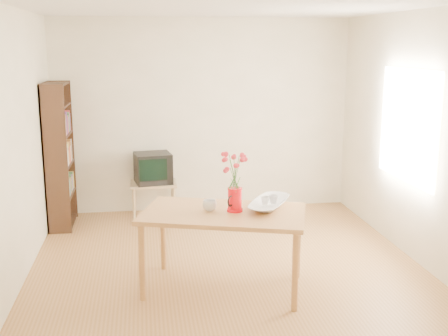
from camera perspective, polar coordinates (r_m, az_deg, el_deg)
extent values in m
plane|color=brown|center=(5.80, 0.44, -10.33)|extent=(4.50, 4.50, 0.00)
plane|color=white|center=(5.36, 0.48, 16.23)|extent=(4.50, 4.50, 0.00)
plane|color=beige|center=(7.64, -2.13, 5.32)|extent=(4.00, 0.00, 4.00)
plane|color=beige|center=(3.29, 6.49, -4.38)|extent=(4.00, 0.00, 4.00)
plane|color=beige|center=(5.50, -20.61, 1.73)|extent=(0.00, 4.50, 4.50)
plane|color=beige|center=(6.07, 19.50, 2.75)|extent=(0.00, 4.50, 4.50)
plane|color=white|center=(6.31, 18.15, 4.11)|extent=(0.00, 1.30, 1.30)
cube|color=#9D6735|center=(5.15, -0.06, -4.66)|extent=(1.66, 1.25, 0.04)
cylinder|color=#9D6735|center=(5.10, -8.35, -9.47)|extent=(0.06, 0.06, 0.71)
cylinder|color=#9D6735|center=(4.88, 7.24, -10.44)|extent=(0.06, 0.06, 0.71)
cylinder|color=#9D6735|center=(5.75, -6.20, -6.85)|extent=(0.06, 0.06, 0.71)
cylinder|color=#9D6735|center=(5.56, 7.51, -7.56)|extent=(0.06, 0.06, 0.71)
cube|color=tan|center=(7.48, -7.18, -1.59)|extent=(0.60, 0.45, 0.03)
cylinder|color=tan|center=(7.36, -9.13, -3.74)|extent=(0.04, 0.04, 0.43)
cylinder|color=tan|center=(7.37, -5.08, -3.61)|extent=(0.04, 0.04, 0.43)
cylinder|color=tan|center=(7.72, -9.10, -2.98)|extent=(0.04, 0.04, 0.43)
cylinder|color=tan|center=(7.72, -5.24, -2.85)|extent=(0.04, 0.04, 0.43)
cube|color=black|center=(6.91, -16.75, 0.68)|extent=(0.28, 0.02, 1.80)
cube|color=black|center=(7.57, -16.04, 1.71)|extent=(0.28, 0.03, 1.80)
cube|color=black|center=(7.26, -17.41, 1.18)|extent=(0.02, 0.70, 1.80)
cube|color=black|center=(7.45, -15.97, -5.28)|extent=(0.27, 0.65, 0.02)
cube|color=black|center=(7.35, -16.14, -2.61)|extent=(0.27, 0.65, 0.02)
cube|color=black|center=(7.26, -16.32, 0.29)|extent=(0.27, 0.65, 0.02)
cube|color=black|center=(7.20, -16.50, 3.25)|extent=(0.27, 0.65, 0.02)
cube|color=black|center=(7.15, -16.68, 6.10)|extent=(0.27, 0.65, 0.02)
cube|color=black|center=(7.13, -16.81, 8.17)|extent=(0.27, 0.65, 0.02)
cylinder|color=red|center=(5.13, 1.11, -3.28)|extent=(0.13, 0.13, 0.21)
cylinder|color=red|center=(5.16, 1.10, -4.28)|extent=(0.15, 0.15, 0.02)
cylinder|color=red|center=(5.10, 1.11, -2.10)|extent=(0.13, 0.13, 0.01)
cone|color=red|center=(5.07, 1.60, -2.48)|extent=(0.08, 0.08, 0.06)
torus|color=black|center=(5.18, 0.47, -3.01)|extent=(0.08, 0.09, 0.10)
imported|color=white|center=(5.16, -1.46, -3.81)|extent=(0.17, 0.17, 0.10)
imported|color=white|center=(5.24, 4.64, -1.87)|extent=(0.59, 0.59, 0.41)
imported|color=white|center=(5.24, 4.21, -2.33)|extent=(0.09, 0.09, 0.07)
imported|color=white|center=(5.28, 5.06, -2.21)|extent=(0.08, 0.08, 0.07)
cube|color=black|center=(7.43, -7.23, 0.00)|extent=(0.51, 0.48, 0.40)
cube|color=black|center=(7.50, -7.25, 0.28)|extent=(0.35, 0.27, 0.28)
cube|color=black|center=(7.22, -7.19, -0.20)|extent=(0.35, 0.07, 0.28)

